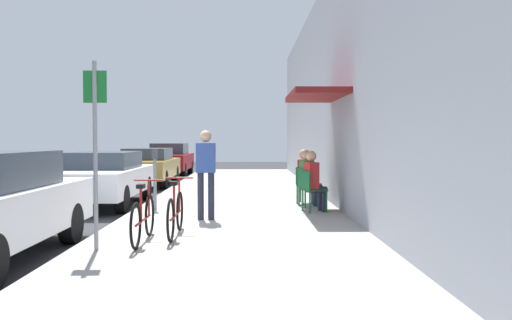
{
  "coord_description": "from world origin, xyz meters",
  "views": [
    {
      "loc": [
        2.5,
        -9.48,
        1.65
      ],
      "look_at": [
        2.74,
        6.63,
        1.03
      ],
      "focal_mm": 37.59,
      "sensor_mm": 36.0,
      "label": 1
    }
  ],
  "objects": [
    {
      "name": "seated_patron_2",
      "position": [
        3.88,
        3.29,
        0.82
      ],
      "size": [
        0.51,
        0.46,
        1.29
      ],
      "color": "#232838",
      "rests_on": "sidewalk_slab"
    },
    {
      "name": "cafe_chair_2",
      "position": [
        3.83,
        3.31,
        0.62
      ],
      "size": [
        0.55,
        0.55,
        0.87
      ],
      "color": "#14592D",
      "rests_on": "sidewalk_slab"
    },
    {
      "name": "pedestrian_standing",
      "position": [
        1.7,
        0.67,
        1.12
      ],
      "size": [
        0.36,
        0.22,
        1.7
      ],
      "color": "#232838",
      "rests_on": "sidewalk_slab"
    },
    {
      "name": "parking_meter",
      "position": [
        0.45,
        2.28,
        0.89
      ],
      "size": [
        0.12,
        0.1,
        1.32
      ],
      "color": "slate",
      "rests_on": "sidewalk_slab"
    },
    {
      "name": "sidewalk_slab",
      "position": [
        2.25,
        2.0,
        0.06
      ],
      "size": [
        4.5,
        32.0,
        0.12
      ],
      "primitive_type": "cube",
      "color": "#9E9B93",
      "rests_on": "ground_plane"
    },
    {
      "name": "seated_patron_0",
      "position": [
        3.88,
        1.77,
        0.82
      ],
      "size": [
        0.5,
        0.46,
        1.29
      ],
      "color": "#232838",
      "rests_on": "sidewalk_slab"
    },
    {
      "name": "seated_patron_1",
      "position": [
        3.88,
        2.62,
        0.82
      ],
      "size": [
        0.5,
        0.45,
        1.29
      ],
      "color": "#232838",
      "rests_on": "sidewalk_slab"
    },
    {
      "name": "street_sign",
      "position": [
        0.4,
        -2.1,
        1.64
      ],
      "size": [
        0.32,
        0.06,
        2.6
      ],
      "color": "gray",
      "rests_on": "sidewalk_slab"
    },
    {
      "name": "parked_car_2",
      "position": [
        -1.1,
        9.67,
        0.71
      ],
      "size": [
        1.8,
        4.4,
        1.34
      ],
      "color": "#A58433",
      "rests_on": "ground_plane"
    },
    {
      "name": "parked_car_1",
      "position": [
        -1.1,
        3.82,
        0.71
      ],
      "size": [
        1.8,
        4.4,
        1.34
      ],
      "color": "silver",
      "rests_on": "ground_plane"
    },
    {
      "name": "ground_plane",
      "position": [
        0.0,
        0.0,
        0.0
      ],
      "size": [
        60.0,
        60.0,
        0.0
      ],
      "primitive_type": "plane",
      "color": "#2D2D30"
    },
    {
      "name": "bicycle_1",
      "position": [
        0.94,
        -1.56,
        0.48
      ],
      "size": [
        0.46,
        1.71,
        0.9
      ],
      "color": "black",
      "rests_on": "sidewalk_slab"
    },
    {
      "name": "cafe_chair_0",
      "position": [
        3.82,
        1.75,
        0.62
      ],
      "size": [
        0.55,
        0.55,
        0.87
      ],
      "color": "#14592D",
      "rests_on": "sidewalk_slab"
    },
    {
      "name": "parked_car_3",
      "position": [
        -1.1,
        15.01,
        0.76
      ],
      "size": [
        1.8,
        4.4,
        1.48
      ],
      "color": "maroon",
      "rests_on": "ground_plane"
    },
    {
      "name": "building_facade",
      "position": [
        4.65,
        2.0,
        2.88
      ],
      "size": [
        1.4,
        32.0,
        5.76
      ],
      "color": "#999EA8",
      "rests_on": "ground_plane"
    },
    {
      "name": "cafe_chair_1",
      "position": [
        3.82,
        2.61,
        0.62
      ],
      "size": [
        0.54,
        0.54,
        0.87
      ],
      "color": "#14592D",
      "rests_on": "sidewalk_slab"
    },
    {
      "name": "bicycle_0",
      "position": [
        1.35,
        -1.05,
        0.48
      ],
      "size": [
        0.46,
        1.71,
        0.9
      ],
      "color": "black",
      "rests_on": "sidewalk_slab"
    }
  ]
}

